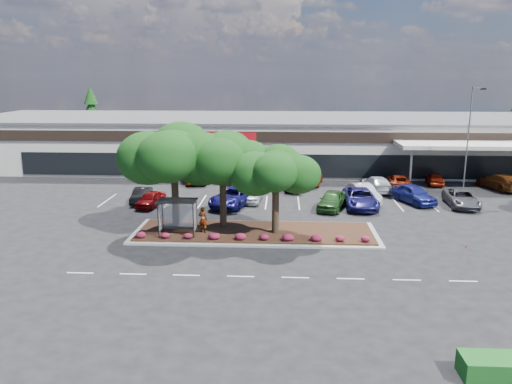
# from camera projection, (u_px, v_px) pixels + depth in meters

# --- Properties ---
(ground) EXTENTS (160.00, 160.00, 0.00)m
(ground) POSITION_uv_depth(u_px,v_px,m) (282.00, 253.00, 32.96)
(ground) COLOR black
(ground) RESTS_ON ground
(retail_store) EXTENTS (80.40, 25.20, 6.25)m
(retail_store) POSITION_uv_depth(u_px,v_px,m) (284.00, 141.00, 65.19)
(retail_store) COLOR silver
(retail_store) RESTS_ON ground
(landscape_island) EXTENTS (18.00, 6.00, 0.26)m
(landscape_island) POSITION_uv_depth(u_px,v_px,m) (255.00, 233.00, 36.92)
(landscape_island) COLOR #979893
(landscape_island) RESTS_ON ground
(lane_markings) EXTENTS (33.12, 20.06, 0.01)m
(lane_markings) POSITION_uv_depth(u_px,v_px,m) (281.00, 211.00, 43.09)
(lane_markings) COLOR silver
(lane_markings) RESTS_ON ground
(shrub_row) EXTENTS (17.00, 0.80, 0.50)m
(shrub_row) POSITION_uv_depth(u_px,v_px,m) (253.00, 237.00, 34.79)
(shrub_row) COLOR #9A2248
(shrub_row) RESTS_ON landscape_island
(bus_shelter) EXTENTS (2.75, 1.55, 2.59)m
(bus_shelter) POSITION_uv_depth(u_px,v_px,m) (178.00, 207.00, 35.69)
(bus_shelter) COLOR black
(bus_shelter) RESTS_ON landscape_island
(island_tree_west) EXTENTS (7.20, 7.20, 7.89)m
(island_tree_west) POSITION_uv_depth(u_px,v_px,m) (174.00, 176.00, 36.79)
(island_tree_west) COLOR #12380F
(island_tree_west) RESTS_ON landscape_island
(island_tree_mid) EXTENTS (6.60, 6.60, 7.32)m
(island_tree_mid) POSITION_uv_depth(u_px,v_px,m) (223.00, 179.00, 37.35)
(island_tree_mid) COLOR #12380F
(island_tree_mid) RESTS_ON landscape_island
(island_tree_east) EXTENTS (5.80, 5.80, 6.50)m
(island_tree_east) POSITION_uv_depth(u_px,v_px,m) (276.00, 189.00, 35.78)
(island_tree_east) COLOR #12380F
(island_tree_east) RESTS_ON landscape_island
(conifer_north_west) EXTENTS (4.40, 4.40, 10.00)m
(conifer_north_west) POSITION_uv_depth(u_px,v_px,m) (92.00, 118.00, 78.12)
(conifer_north_west) COLOR #12380F
(conifer_north_west) RESTS_ON ground
(person_waiting) EXTENTS (0.83, 0.69, 1.93)m
(person_waiting) POSITION_uv_depth(u_px,v_px,m) (203.00, 220.00, 36.35)
(person_waiting) COLOR #594C47
(person_waiting) RESTS_ON landscape_island
(light_pole) EXTENTS (1.42, 0.73, 10.48)m
(light_pole) POSITION_uv_depth(u_px,v_px,m) (468.00, 149.00, 47.45)
(light_pole) COLOR #979893
(light_pole) RESTS_ON ground
(survey_stake) EXTENTS (0.08, 0.14, 1.14)m
(survey_stake) POSITION_uv_depth(u_px,v_px,m) (465.00, 251.00, 31.21)
(survey_stake) COLOR tan
(survey_stake) RESTS_ON ground
(car_0) EXTENTS (1.63, 4.08, 1.32)m
(car_0) POSITION_uv_depth(u_px,v_px,m) (141.00, 195.00, 46.03)
(car_0) COLOR black
(car_0) RESTS_ON ground
(car_1) EXTENTS (2.30, 4.17, 1.34)m
(car_1) POSITION_uv_depth(u_px,v_px,m) (151.00, 199.00, 44.58)
(car_1) COLOR maroon
(car_1) RESTS_ON ground
(car_2) EXTENTS (2.15, 4.56, 1.51)m
(car_2) POSITION_uv_depth(u_px,v_px,m) (252.00, 194.00, 46.36)
(car_2) COLOR silver
(car_2) RESTS_ON ground
(car_3) EXTENTS (4.71, 6.61, 1.67)m
(car_3) POSITION_uv_depth(u_px,v_px,m) (234.00, 197.00, 44.84)
(car_3) COLOR #100F53
(car_3) RESTS_ON ground
(car_4) EXTENTS (3.32, 5.13, 1.62)m
(car_4) POSITION_uv_depth(u_px,v_px,m) (332.00, 200.00, 43.68)
(car_4) COLOR #244F1E
(car_4) RESTS_ON ground
(car_5) EXTENTS (2.96, 5.24, 1.63)m
(car_5) POSITION_uv_depth(u_px,v_px,m) (363.00, 193.00, 46.34)
(car_5) COLOR beige
(car_5) RESTS_ON ground
(car_6) EXTENTS (2.86, 6.03, 1.66)m
(car_6) POSITION_uv_depth(u_px,v_px,m) (360.00, 198.00, 44.27)
(car_6) COLOR navy
(car_6) RESTS_ON ground
(car_7) EXTENTS (3.70, 5.38, 1.70)m
(car_7) POSITION_uv_depth(u_px,v_px,m) (414.00, 194.00, 45.78)
(car_7) COLOR navy
(car_7) RESTS_ON ground
(car_8) EXTENTS (2.82, 5.46, 1.47)m
(car_8) POSITION_uv_depth(u_px,v_px,m) (462.00, 198.00, 44.63)
(car_8) COLOR #4F4E55
(car_8) RESTS_ON ground
(car_9) EXTENTS (3.43, 5.26, 1.34)m
(car_9) POSITION_uv_depth(u_px,v_px,m) (195.00, 177.00, 54.26)
(car_9) COLOR #762702
(car_9) RESTS_ON ground
(car_11) EXTENTS (3.54, 5.12, 1.38)m
(car_11) POSITION_uv_depth(u_px,v_px,m) (241.00, 183.00, 51.22)
(car_11) COLOR brown
(car_11) RESTS_ON ground
(car_12) EXTENTS (2.84, 5.09, 1.64)m
(car_12) POSITION_uv_depth(u_px,v_px,m) (312.00, 177.00, 53.50)
(car_12) COLOR maroon
(car_12) RESTS_ON ground
(car_13) EXTENTS (2.28, 5.19, 1.66)m
(car_13) POSITION_uv_depth(u_px,v_px,m) (295.00, 182.00, 51.10)
(car_13) COLOR black
(car_13) RESTS_ON ground
(car_14) EXTENTS (2.71, 5.49, 1.53)m
(car_14) POSITION_uv_depth(u_px,v_px,m) (377.00, 184.00, 50.41)
(car_14) COLOR #AEB3BA
(car_14) RESTS_ON ground
(car_15) EXTENTS (2.73, 5.11, 1.37)m
(car_15) POSITION_uv_depth(u_px,v_px,m) (399.00, 181.00, 52.05)
(car_15) COLOR maroon
(car_15) RESTS_ON ground
(car_16) EXTENTS (2.26, 4.29, 1.39)m
(car_16) POSITION_uv_depth(u_px,v_px,m) (435.00, 178.00, 53.41)
(car_16) COLOR #9A210C
(car_16) RESTS_ON ground
(car_17) EXTENTS (3.77, 5.95, 1.61)m
(car_17) POSITION_uv_depth(u_px,v_px,m) (500.00, 182.00, 51.28)
(car_17) COLOR #663112
(car_17) RESTS_ON ground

